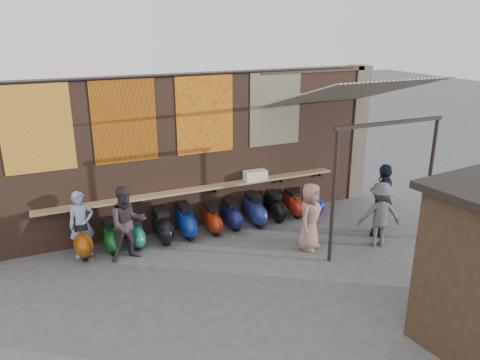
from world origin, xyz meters
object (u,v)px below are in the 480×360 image
Objects in this scene: scooter_stool_4 at (186,221)px; scooter_stool_9 at (293,204)px; diner_left at (82,224)px; scooter_stool_1 at (111,236)px; scooter_stool_6 at (232,215)px; shopper_grey at (380,214)px; shopper_navy at (383,200)px; scooter_stool_10 at (312,201)px; diner_right at (128,224)px; scooter_stool_5 at (212,219)px; scooter_stool_3 at (162,226)px; shelf_box at (255,175)px; shopper_tan at (310,217)px; scooter_stool_2 at (136,233)px; scooter_stool_8 at (275,206)px; scooter_stool_0 at (82,239)px; scooter_stool_7 at (254,209)px.

scooter_stool_4 is 1.15× the size of scooter_stool_9.
scooter_stool_1 is at bearing -6.14° from diner_left.
scooter_stool_6 is 0.49× the size of shopper_grey.
shopper_navy is (4.55, -1.99, 0.53)m from scooter_stool_4.
shopper_navy is at bearing -17.11° from scooter_stool_1.
diner_right is (-5.34, -0.62, 0.53)m from scooter_stool_10.
scooter_stool_5 is 3.10m from scooter_stool_10.
scooter_stool_4 is (0.62, 0.04, 0.00)m from scooter_stool_3.
scooter_stool_1 is (-3.97, -0.29, -0.88)m from shelf_box.
shopper_tan reaches higher than diner_left.
shelf_box is 0.82× the size of scooter_stool_9.
scooter_stool_2 is 1.28m from scooter_stool_4.
scooter_stool_8 is at bearing 3.36° from diner_right.
diner_right is 4.22m from shopper_tan.
scooter_stool_0 is at bearing 178.79° from scooter_stool_5.
scooter_stool_4 is 1.16× the size of scooter_stool_5.
scooter_stool_5 is 2.59m from shopper_tan.
scooter_stool_5 is 0.97× the size of scooter_stool_6.
diner_right is 1.07× the size of shopper_tan.
diner_left reaches higher than scooter_stool_2.
scooter_stool_10 is 0.46× the size of shopper_grey.
shelf_box is 1.26m from scooter_stool_6.
diner_left reaches higher than scooter_stool_3.
scooter_stool_0 is 1.10× the size of scooter_stool_6.
diner_right is (-2.24, -0.56, 0.52)m from scooter_stool_5.
shelf_box is 0.79× the size of scooter_stool_1.
scooter_stool_2 is 5.90m from shopper_grey.
scooter_stool_9 is at bearing 36.34° from shopper_tan.
shopper_navy is (6.42, -1.98, 0.57)m from scooter_stool_1.
scooter_stool_7 reaches higher than scooter_stool_3.
diner_right reaches higher than scooter_stool_1.
scooter_stool_10 is at bearing 0.89° from scooter_stool_8.
scooter_stool_8 reaches higher than scooter_stool_2.
shopper_navy reaches higher than shelf_box.
scooter_stool_3 is 0.46× the size of shopper_navy.
scooter_stool_7 is at bearing 0.27° from scooter_stool_5.
shopper_navy is at bearing -18.51° from scooter_stool_2.
scooter_stool_7 is 1.09× the size of scooter_stool_8.
scooter_stool_1 is 3.79m from scooter_stool_7.
scooter_stool_2 is 2.54m from scooter_stool_6.
shelf_box is at bearing 66.32° from shopper_tan.
diner_right is (0.32, -0.61, 0.51)m from scooter_stool_1.
scooter_stool_0 is 0.55× the size of diner_left.
diner_left is (-5.04, -0.00, 0.40)m from scooter_stool_8.
shelf_box is at bearing 4.24° from scooter_stool_1.
shelf_box is 0.80× the size of scooter_stool_6.
scooter_stool_4 is 0.99× the size of scooter_stool_7.
scooter_stool_5 reaches higher than scooter_stool_2.
diner_right is 1.09× the size of shopper_grey.
scooter_stool_8 reaches higher than scooter_stool_1.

